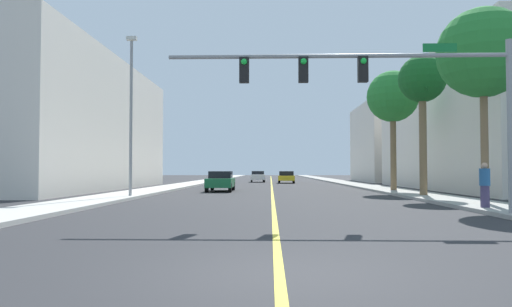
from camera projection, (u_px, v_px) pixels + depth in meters
ground at (272, 185)px, 48.80m from camera, size 192.00×192.00×0.00m
sidewalk_left at (189, 184)px, 49.07m from camera, size 2.81×168.00×0.15m
sidewalk_right at (355, 184)px, 48.54m from camera, size 2.81×168.00×0.15m
lane_marking_center at (272, 185)px, 48.80m from camera, size 0.16×144.00×0.01m
building_left_near at (17, 125)px, 38.16m from camera, size 17.49×27.63×10.38m
building_right_near at (487, 124)px, 37.63m from camera, size 10.55×26.36×10.47m
building_right_far at (415, 143)px, 62.56m from camera, size 14.40×16.57×10.25m
traffic_signal_mast at (386, 83)px, 15.40m from camera, size 11.24×0.36×5.65m
street_lamp at (131, 108)px, 25.73m from camera, size 0.56×0.28×8.73m
palm_near at (483, 53)px, 19.79m from camera, size 3.78×3.78×8.22m
palm_mid at (422, 82)px, 26.50m from camera, size 2.65×2.65×7.86m
palm_far at (393, 98)px, 33.20m from camera, size 3.61×3.61×8.40m
car_green at (221, 181)px, 34.22m from camera, size 1.88×4.58×1.46m
car_white at (258, 176)px, 60.42m from camera, size 1.92×3.91×1.42m
car_yellow at (286, 177)px, 55.84m from camera, size 2.04×4.38×1.41m
pedestrian at (485, 185)px, 17.51m from camera, size 0.38×0.38×1.67m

